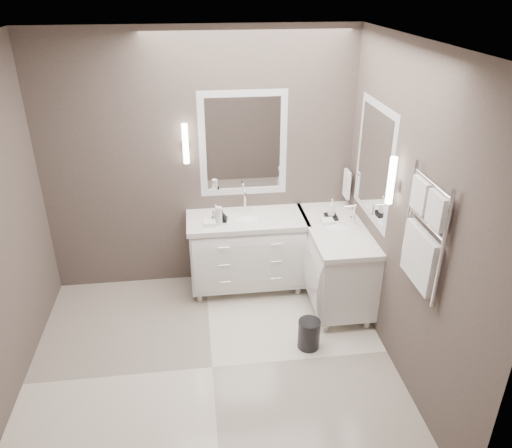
{
  "coord_description": "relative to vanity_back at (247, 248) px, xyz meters",
  "views": [
    {
      "loc": [
        -0.05,
        -3.38,
        3.1
      ],
      "look_at": [
        0.48,
        0.7,
        1.03
      ],
      "focal_mm": 35.0,
      "sensor_mm": 36.0,
      "label": 1
    }
  ],
  "objects": [
    {
      "name": "wall_front",
      "position": [
        -0.45,
        -2.73,
        0.86
      ],
      "size": [
        3.2,
        0.01,
        2.7
      ],
      "primitive_type": "cube",
      "color": "#514540",
      "rests_on": "floor"
    },
    {
      "name": "vanity_back",
      "position": [
        0.0,
        0.0,
        0.0
      ],
      "size": [
        1.24,
        0.59,
        0.97
      ],
      "color": "white",
      "rests_on": "floor"
    },
    {
      "name": "towel_bar_corner",
      "position": [
        1.09,
        0.13,
        0.63
      ],
      "size": [
        0.03,
        0.22,
        0.3
      ],
      "color": "white",
      "rests_on": "wall_right"
    },
    {
      "name": "towel_ladder",
      "position": [
        1.1,
        -1.63,
        0.91
      ],
      "size": [
        0.06,
        0.58,
        0.9
      ],
      "color": "white",
      "rests_on": "wall_right"
    },
    {
      "name": "vanity_right",
      "position": [
        0.88,
        -0.33,
        0.0
      ],
      "size": [
        0.59,
        1.24,
        0.97
      ],
      "color": "white",
      "rests_on": "floor"
    },
    {
      "name": "amenity_tray_right",
      "position": [
        0.86,
        -0.12,
        0.38
      ],
      "size": [
        0.13,
        0.17,
        0.02
      ],
      "primitive_type": "cube",
      "rotation": [
        0.0,
        0.0,
        -0.05
      ],
      "color": "black",
      "rests_on": "vanity_right"
    },
    {
      "name": "amenity_tray_back",
      "position": [
        -0.28,
        -0.03,
        0.38
      ],
      "size": [
        0.18,
        0.14,
        0.02
      ],
      "primitive_type": "cube",
      "rotation": [
        0.0,
        0.0,
        -0.16
      ],
      "color": "black",
      "rests_on": "vanity_back"
    },
    {
      "name": "waste_bin",
      "position": [
        0.45,
        -1.06,
        -0.34
      ],
      "size": [
        0.24,
        0.24,
        0.28
      ],
      "primitive_type": "cylinder",
      "rotation": [
        0.0,
        0.0,
        0.2
      ],
      "color": "black",
      "rests_on": "floor"
    },
    {
      "name": "wall_back",
      "position": [
        -0.45,
        0.28,
        0.86
      ],
      "size": [
        3.2,
        0.01,
        2.7
      ],
      "primitive_type": "cube",
      "color": "#514540",
      "rests_on": "floor"
    },
    {
      "name": "mirror_back",
      "position": [
        -0.0,
        0.26,
        1.06
      ],
      "size": [
        0.9,
        0.02,
        1.1
      ],
      "color": "white",
      "rests_on": "wall_back"
    },
    {
      "name": "soap_bottle_b",
      "position": [
        -0.25,
        -0.06,
        0.44
      ],
      "size": [
        0.1,
        0.1,
        0.1
      ],
      "primitive_type": "imported",
      "rotation": [
        0.0,
        0.0,
        0.4
      ],
      "color": "black",
      "rests_on": "amenity_tray_back"
    },
    {
      "name": "floor",
      "position": [
        -0.45,
        -1.23,
        -0.49
      ],
      "size": [
        3.2,
        3.0,
        0.01
      ],
      "primitive_type": "cube",
      "color": "silver",
      "rests_on": "ground"
    },
    {
      "name": "sconce_right",
      "position": [
        1.08,
        -1.01,
        1.11
      ],
      "size": [
        0.06,
        0.06,
        0.4
      ],
      "color": "white",
      "rests_on": "wall_right"
    },
    {
      "name": "soap_bottle_a",
      "position": [
        -0.31,
        -0.01,
        0.46
      ],
      "size": [
        0.08,
        0.08,
        0.14
      ],
      "primitive_type": "imported",
      "rotation": [
        0.0,
        0.0,
        0.38
      ],
      "color": "white",
      "rests_on": "amenity_tray_back"
    },
    {
      "name": "water_bottle",
      "position": [
        -0.29,
        -0.12,
        0.46
      ],
      "size": [
        0.08,
        0.08,
        0.19
      ],
      "primitive_type": "cylinder",
      "rotation": [
        0.0,
        0.0,
        0.24
      ],
      "color": "silver",
      "rests_on": "vanity_back"
    },
    {
      "name": "sconce_back",
      "position": [
        -0.58,
        0.2,
        1.11
      ],
      "size": [
        0.06,
        0.06,
        0.4
      ],
      "color": "white",
      "rests_on": "wall_back"
    },
    {
      "name": "soap_bottle_c",
      "position": [
        0.86,
        -0.12,
        0.48
      ],
      "size": [
        0.07,
        0.08,
        0.18
      ],
      "primitive_type": "imported",
      "rotation": [
        0.0,
        0.0,
        -0.07
      ],
      "color": "white",
      "rests_on": "amenity_tray_right"
    },
    {
      "name": "ceiling",
      "position": [
        -0.45,
        -1.23,
        2.22
      ],
      "size": [
        3.2,
        3.0,
        0.01
      ],
      "primitive_type": "cube",
      "color": "white",
      "rests_on": "wall_back"
    },
    {
      "name": "mirror_right",
      "position": [
        1.14,
        -0.43,
        1.06
      ],
      "size": [
        0.02,
        0.9,
        1.1
      ],
      "color": "white",
      "rests_on": "wall_right"
    },
    {
      "name": "wall_right",
      "position": [
        1.15,
        -1.23,
        0.86
      ],
      "size": [
        0.01,
        3.0,
        2.7
      ],
      "primitive_type": "cube",
      "color": "#514540",
      "rests_on": "floor"
    }
  ]
}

